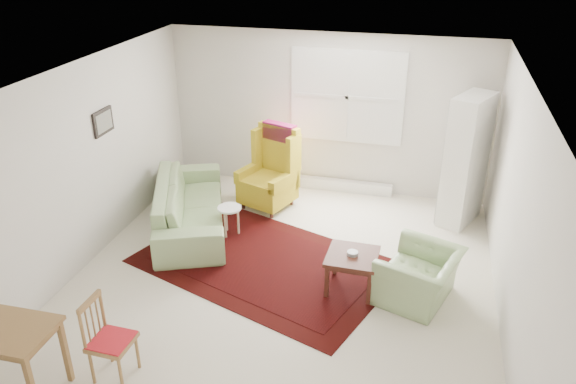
% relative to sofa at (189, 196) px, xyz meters
% --- Properties ---
extents(room, '(5.04, 5.54, 2.51)m').
position_rel_sofa_xyz_m(room, '(1.63, -0.77, 0.79)').
color(room, beige).
rests_on(room, ground).
extents(rug, '(3.61, 2.94, 0.03)m').
position_rel_sofa_xyz_m(rug, '(1.31, -0.69, -0.45)').
color(rug, black).
rests_on(rug, ground).
extents(sofa, '(1.71, 2.48, 0.93)m').
position_rel_sofa_xyz_m(sofa, '(0.00, 0.00, 0.00)').
color(sofa, '#8EAA71').
rests_on(sofa, ground).
extents(armchair, '(1.05, 1.13, 0.71)m').
position_rel_sofa_xyz_m(armchair, '(3.22, -0.94, -0.11)').
color(armchair, '#8EAA71').
rests_on(armchair, ground).
extents(wingback_chair, '(0.94, 0.96, 1.25)m').
position_rel_sofa_xyz_m(wingback_chair, '(0.89, 0.86, 0.16)').
color(wingback_chair, gold).
rests_on(wingback_chair, ground).
extents(coffee_table, '(0.60, 0.60, 0.48)m').
position_rel_sofa_xyz_m(coffee_table, '(2.45, -0.96, -0.23)').
color(coffee_table, '#471F16').
rests_on(coffee_table, ground).
extents(stool, '(0.40, 0.40, 0.43)m').
position_rel_sofa_xyz_m(stool, '(0.63, -0.10, -0.25)').
color(stool, white).
rests_on(stool, ground).
extents(cabinet, '(0.67, 0.85, 1.87)m').
position_rel_sofa_xyz_m(cabinet, '(3.71, 1.13, 0.47)').
color(cabinet, white).
rests_on(cabinet, ground).
extents(desk_chair, '(0.39, 0.39, 0.86)m').
position_rel_sofa_xyz_m(desk_chair, '(0.48, -2.92, -0.04)').
color(desk_chair, olive).
rests_on(desk_chair, ground).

